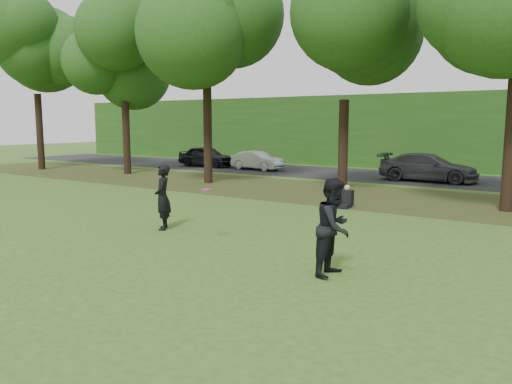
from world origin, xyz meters
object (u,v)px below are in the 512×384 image
Objects in this scene: player_right at (334,227)px; frisbee at (207,189)px; player_left at (163,197)px; seated_person at (346,199)px.

player_right reaches higher than frisbee.
frisbee is (2.14, -0.57, 0.46)m from player_left.
frisbee reaches higher than seated_person.
seated_person is (0.76, 7.10, -1.10)m from frisbee.
frisbee is 0.44× the size of seated_person.
player_left is at bearing 165.16° from frisbee.
seated_person is at bearing 83.93° from frisbee.
player_left is 0.95× the size of player_right.
seated_person is at bearing 22.15° from player_right.
frisbee is 7.23m from seated_person.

